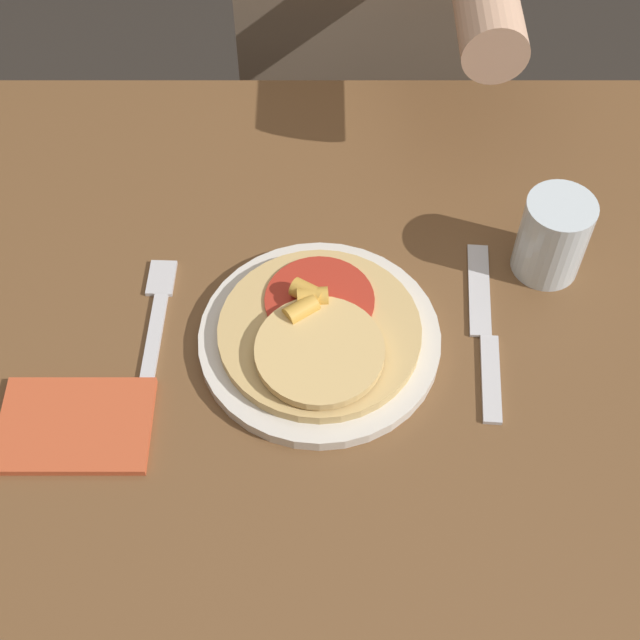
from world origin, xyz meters
TOP-DOWN VIEW (x-y plane):
  - ground_plane at (0.00, 0.00)m, footprint 8.00×8.00m
  - dining_table at (0.00, 0.00)m, footprint 1.21×0.74m
  - plate at (0.04, -0.03)m, footprint 0.24×0.24m
  - pizza at (0.04, -0.04)m, footprint 0.20×0.20m
  - fork at (-0.12, -0.00)m, footprint 0.03×0.18m
  - knife at (0.21, -0.02)m, footprint 0.03×0.22m
  - drinking_glass at (0.28, 0.07)m, footprint 0.07×0.07m
  - napkin at (-0.19, -0.13)m, footprint 0.14×0.10m

SIDE VIEW (x-z plane):
  - ground_plane at x=0.00m, z-range 0.00..0.00m
  - dining_table at x=0.00m, z-range 0.25..0.99m
  - fork at x=-0.12m, z-range 0.74..0.74m
  - knife at x=0.21m, z-range 0.74..0.74m
  - napkin at x=-0.19m, z-range 0.74..0.75m
  - plate at x=0.04m, z-range 0.74..0.75m
  - pizza at x=0.04m, z-range 0.74..0.78m
  - drinking_glass at x=0.28m, z-range 0.74..0.83m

